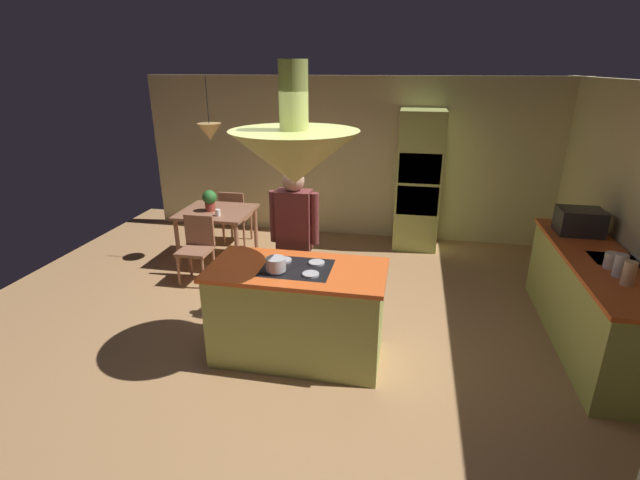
# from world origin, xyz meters

# --- Properties ---
(ground) EXTENTS (8.16, 8.16, 0.00)m
(ground) POSITION_xyz_m (0.00, 0.00, 0.00)
(ground) COLOR #AD7F51
(wall_back) EXTENTS (6.80, 0.10, 2.55)m
(wall_back) POSITION_xyz_m (0.00, 3.45, 1.27)
(wall_back) COLOR beige
(wall_back) RESTS_ON ground
(kitchen_island) EXTENTS (1.65, 0.83, 0.96)m
(kitchen_island) POSITION_xyz_m (0.00, -0.20, 0.47)
(kitchen_island) COLOR #A8B259
(kitchen_island) RESTS_ON ground
(counter_run_right) EXTENTS (0.73, 2.44, 0.94)m
(counter_run_right) POSITION_xyz_m (2.84, 0.60, 0.48)
(counter_run_right) COLOR #A8B259
(counter_run_right) RESTS_ON ground
(oven_tower) EXTENTS (0.66, 0.62, 2.10)m
(oven_tower) POSITION_xyz_m (1.10, 3.04, 1.05)
(oven_tower) COLOR #A8B259
(oven_tower) RESTS_ON ground
(dining_table) EXTENTS (0.99, 0.91, 0.76)m
(dining_table) POSITION_xyz_m (-1.70, 1.90, 0.65)
(dining_table) COLOR #966147
(dining_table) RESTS_ON ground
(person_at_island) EXTENTS (0.53, 0.23, 1.71)m
(person_at_island) POSITION_xyz_m (-0.19, 0.49, 0.98)
(person_at_island) COLOR tan
(person_at_island) RESTS_ON ground
(range_hood) EXTENTS (1.10, 1.10, 1.00)m
(range_hood) POSITION_xyz_m (0.00, -0.20, 1.99)
(range_hood) COLOR #A8B259
(pendant_light_over_table) EXTENTS (0.32, 0.32, 0.82)m
(pendant_light_over_table) POSITION_xyz_m (-1.70, 1.90, 1.86)
(pendant_light_over_table) COLOR #E0B266
(chair_facing_island) EXTENTS (0.40, 0.40, 0.87)m
(chair_facing_island) POSITION_xyz_m (-1.70, 1.22, 0.50)
(chair_facing_island) COLOR #966147
(chair_facing_island) RESTS_ON ground
(chair_by_back_wall) EXTENTS (0.40, 0.40, 0.87)m
(chair_by_back_wall) POSITION_xyz_m (-1.70, 2.58, 0.50)
(chair_by_back_wall) COLOR #966147
(chair_by_back_wall) RESTS_ON ground
(potted_plant_on_table) EXTENTS (0.20, 0.20, 0.30)m
(potted_plant_on_table) POSITION_xyz_m (-1.77, 1.87, 0.93)
(potted_plant_on_table) COLOR #99382D
(potted_plant_on_table) RESTS_ON dining_table
(cup_on_table) EXTENTS (0.07, 0.07, 0.09)m
(cup_on_table) POSITION_xyz_m (-1.58, 1.67, 0.81)
(cup_on_table) COLOR white
(cup_on_table) RESTS_ON dining_table
(canister_flour) EXTENTS (0.10, 0.10, 0.22)m
(canister_flour) POSITION_xyz_m (2.84, 0.00, 1.05)
(canister_flour) COLOR #E0B78C
(canister_flour) RESTS_ON counter_run_right
(canister_sugar) EXTENTS (0.11, 0.11, 0.21)m
(canister_sugar) POSITION_xyz_m (2.84, 0.18, 1.04)
(canister_sugar) COLOR silver
(canister_sugar) RESTS_ON counter_run_right
(canister_tea) EXTENTS (0.13, 0.13, 0.15)m
(canister_tea) POSITION_xyz_m (2.84, 0.36, 1.01)
(canister_tea) COLOR silver
(canister_tea) RESTS_ON counter_run_right
(microwave_on_counter) EXTENTS (0.46, 0.36, 0.28)m
(microwave_on_counter) POSITION_xyz_m (2.84, 1.32, 1.08)
(microwave_on_counter) COLOR #232326
(microwave_on_counter) RESTS_ON counter_run_right
(cooking_pot_on_cooktop) EXTENTS (0.18, 0.18, 0.12)m
(cooking_pot_on_cooktop) POSITION_xyz_m (-0.16, -0.33, 1.02)
(cooking_pot_on_cooktop) COLOR #B2B2B7
(cooking_pot_on_cooktop) RESTS_ON kitchen_island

